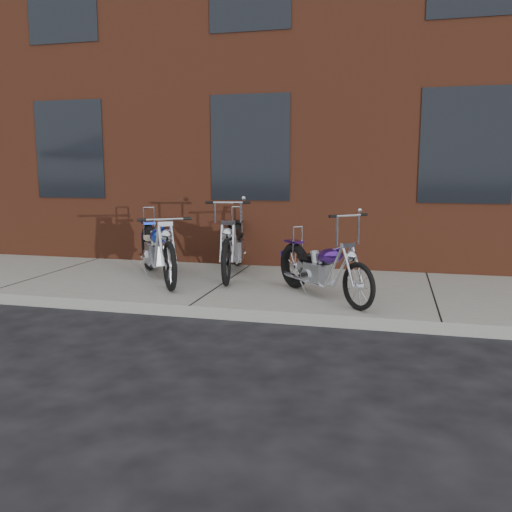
# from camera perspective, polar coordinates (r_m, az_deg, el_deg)

# --- Properties ---
(ground) EXTENTS (120.00, 120.00, 0.00)m
(ground) POSITION_cam_1_polar(r_m,az_deg,el_deg) (6.87, -7.02, -6.44)
(ground) COLOR black
(ground) RESTS_ON ground
(sidewalk) EXTENTS (22.00, 3.00, 0.15)m
(sidewalk) POSITION_cam_1_polar(r_m,az_deg,el_deg) (8.23, -3.27, -3.25)
(sidewalk) COLOR gray
(sidewalk) RESTS_ON ground
(building_brick) EXTENTS (22.00, 10.00, 8.00)m
(building_brick) POSITION_cam_1_polar(r_m,az_deg,el_deg) (14.53, 4.62, 17.66)
(building_brick) COLOR brown
(building_brick) RESTS_ON ground
(chopper_purple) EXTENTS (1.46, 1.57, 1.15)m
(chopper_purple) POSITION_cam_1_polar(r_m,az_deg,el_deg) (7.21, 6.90, -1.46)
(chopper_purple) COLOR black
(chopper_purple) RESTS_ON sidewalk
(chopper_blue) EXTENTS (1.49, 2.07, 1.06)m
(chopper_blue) POSITION_cam_1_polar(r_m,az_deg,el_deg) (8.51, -10.32, 0.56)
(chopper_blue) COLOR black
(chopper_blue) RESTS_ON sidewalk
(chopper_third) EXTENTS (0.69, 2.38, 1.22)m
(chopper_third) POSITION_cam_1_polar(r_m,az_deg,el_deg) (8.76, -2.45, 0.90)
(chopper_third) COLOR black
(chopper_third) RESTS_ON sidewalk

